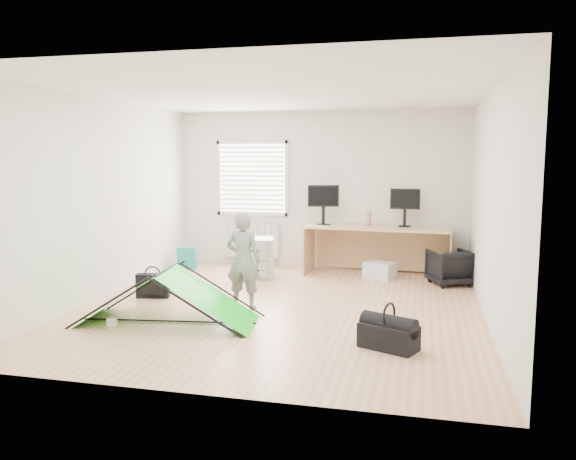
% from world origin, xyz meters
% --- Properties ---
extents(ground, '(5.50, 5.50, 0.00)m').
position_xyz_m(ground, '(0.00, 0.00, 0.00)').
color(ground, tan).
rests_on(ground, ground).
extents(back_wall, '(5.00, 0.02, 2.70)m').
position_xyz_m(back_wall, '(0.00, 2.75, 1.35)').
color(back_wall, silver).
rests_on(back_wall, ground).
extents(window, '(1.20, 0.06, 1.20)m').
position_xyz_m(window, '(-1.20, 2.71, 1.55)').
color(window, silver).
rests_on(window, back_wall).
extents(radiator, '(1.00, 0.12, 0.60)m').
position_xyz_m(radiator, '(-1.20, 2.67, 0.45)').
color(radiator, silver).
rests_on(radiator, back_wall).
extents(desk, '(2.37, 0.89, 0.79)m').
position_xyz_m(desk, '(1.05, 2.33, 0.40)').
color(desk, tan).
rests_on(desk, ground).
extents(filing_cabinet, '(0.53, 0.63, 0.63)m').
position_xyz_m(filing_cabinet, '(-0.77, 1.75, 0.31)').
color(filing_cabinet, '#AAADB0').
rests_on(filing_cabinet, ground).
extents(monitor_left, '(0.53, 0.24, 0.49)m').
position_xyz_m(monitor_left, '(0.14, 2.34, 1.04)').
color(monitor_left, black).
rests_on(monitor_left, desk).
extents(monitor_right, '(0.48, 0.14, 0.46)m').
position_xyz_m(monitor_right, '(1.46, 2.44, 1.02)').
color(monitor_right, black).
rests_on(monitor_right, desk).
extents(keyboard, '(0.43, 0.22, 0.02)m').
position_xyz_m(keyboard, '(0.09, 2.12, 0.80)').
color(keyboard, beige).
rests_on(keyboard, desk).
extents(thermos, '(0.08, 0.08, 0.24)m').
position_xyz_m(thermos, '(0.88, 2.45, 0.91)').
color(thermos, '#AE6361').
rests_on(thermos, desk).
extents(office_chair, '(0.76, 0.76, 0.53)m').
position_xyz_m(office_chair, '(2.17, 1.86, 0.27)').
color(office_chair, black).
rests_on(office_chair, ground).
extents(person, '(0.45, 0.30, 1.24)m').
position_xyz_m(person, '(-0.45, -0.15, 0.62)').
color(person, gray).
rests_on(person, ground).
extents(kite, '(2.15, 1.18, 0.63)m').
position_xyz_m(kite, '(-1.11, -0.94, 0.32)').
color(kite, '#13D21D').
rests_on(kite, ground).
extents(storage_crate, '(0.55, 0.48, 0.26)m').
position_xyz_m(storage_crate, '(1.10, 2.09, 0.13)').
color(storage_crate, silver).
rests_on(storage_crate, ground).
extents(tote_bag, '(0.34, 0.19, 0.38)m').
position_xyz_m(tote_bag, '(-2.18, 2.04, 0.19)').
color(tote_bag, teal).
rests_on(tote_bag, ground).
extents(laptop_bag, '(0.46, 0.22, 0.33)m').
position_xyz_m(laptop_bag, '(-1.83, 0.09, 0.17)').
color(laptop_bag, black).
rests_on(laptop_bag, ground).
extents(white_box, '(0.11, 0.11, 0.09)m').
position_xyz_m(white_box, '(-1.68, -1.22, 0.05)').
color(white_box, silver).
rests_on(white_box, ground).
extents(duffel_bag, '(0.64, 0.50, 0.25)m').
position_xyz_m(duffel_bag, '(1.43, -1.28, 0.12)').
color(duffel_bag, black).
rests_on(duffel_bag, ground).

